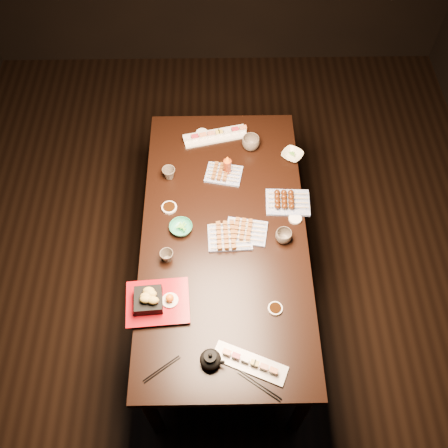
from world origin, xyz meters
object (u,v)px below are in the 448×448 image
at_px(sushi_platter_far, 215,134).
at_px(yakitori_plate_center, 230,235).
at_px(yakitori_plate_right, 246,230).
at_px(condiment_bottle, 227,165).
at_px(teacup_far_right, 251,143).
at_px(teacup_far_left, 169,173).
at_px(sushi_platter_near, 250,362).
at_px(tempura_tray, 157,299).
at_px(teacup_mid_right, 284,236).
at_px(teacup_near_left, 167,256).
at_px(teapot, 210,358).
at_px(edamame_bowl_green, 181,228).
at_px(edamame_bowl_cream, 292,155).
at_px(dining_table, 224,267).
at_px(yakitori_plate_left, 224,172).

relative_size(sushi_platter_far, yakitori_plate_center, 1.66).
distance_m(sushi_platter_far, yakitori_plate_right, 0.73).
bearing_deg(condiment_bottle, teacup_far_right, 53.70).
bearing_deg(condiment_bottle, teacup_far_left, -175.83).
relative_size(sushi_platter_near, tempura_tray, 1.12).
xyz_separation_m(sushi_platter_far, teacup_mid_right, (0.36, -0.76, 0.01)).
relative_size(teacup_near_left, condiment_bottle, 0.49).
relative_size(teacup_far_left, teapot, 0.65).
distance_m(tempura_tray, condiment_bottle, 0.91).
xyz_separation_m(sushi_platter_near, edamame_bowl_green, (-0.34, 0.75, -0.00)).
xyz_separation_m(teacup_far_right, condiment_bottle, (-0.15, -0.20, 0.03)).
xyz_separation_m(teacup_near_left, teacup_mid_right, (0.62, 0.11, 0.00)).
bearing_deg(condiment_bottle, sushi_platter_far, 103.58).
bearing_deg(teapot, teacup_mid_right, 76.67).
relative_size(teacup_far_left, condiment_bottle, 0.52).
bearing_deg(edamame_bowl_cream, condiment_bottle, -162.70).
height_order(dining_table, edamame_bowl_cream, edamame_bowl_cream).
relative_size(sushi_platter_far, edamame_bowl_green, 3.10).
bearing_deg(teapot, yakitori_plate_right, 91.94).
height_order(yakitori_plate_right, teapot, teapot).
distance_m(yakitori_plate_left, teapot, 1.12).
relative_size(dining_table, tempura_tray, 5.76).
xyz_separation_m(teacup_near_left, teacup_far_right, (0.47, 0.78, 0.01)).
bearing_deg(edamame_bowl_green, yakitori_plate_center, -12.29).
xyz_separation_m(yakitori_plate_right, teacup_far_left, (-0.44, 0.39, 0.01)).
relative_size(yakitori_plate_right, condiment_bottle, 1.50).
relative_size(yakitori_plate_center, tempura_tray, 0.75).
xyz_separation_m(yakitori_plate_center, tempura_tray, (-0.37, -0.38, 0.03)).
bearing_deg(sushi_platter_near, condiment_bottle, 116.97).
height_order(yakitori_plate_right, teacup_near_left, teacup_near_left).
relative_size(yakitori_plate_center, teacup_near_left, 3.29).
distance_m(teacup_mid_right, teapot, 0.77).
bearing_deg(teacup_near_left, yakitori_plate_center, 20.89).
relative_size(teacup_mid_right, teapot, 0.76).
xyz_separation_m(sushi_platter_near, teacup_far_left, (-0.42, 1.12, 0.01)).
height_order(dining_table, tempura_tray, tempura_tray).
bearing_deg(sushi_platter_near, teacup_near_left, 148.87).
height_order(yakitori_plate_left, teacup_far_right, teacup_far_right).
bearing_deg(yakitori_plate_right, sushi_platter_near, -81.22).
relative_size(sushi_platter_near, teapot, 2.96).
bearing_deg(sushi_platter_far, teacup_far_left, 36.53).
height_order(dining_table, sushi_platter_far, sushi_platter_far).
bearing_deg(tempura_tray, sushi_platter_far, 71.21).
xyz_separation_m(teacup_near_left, condiment_bottle, (0.33, 0.58, 0.04)).
height_order(edamame_bowl_cream, teacup_far_left, teacup_far_left).
height_order(yakitori_plate_left, edamame_bowl_cream, yakitori_plate_left).
distance_m(yakitori_plate_left, edamame_bowl_green, 0.45).
height_order(edamame_bowl_green, tempura_tray, tempura_tray).
height_order(sushi_platter_near, teacup_far_left, teacup_far_left).
bearing_deg(teacup_far_left, edamame_bowl_cream, 11.36).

